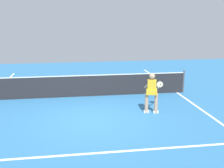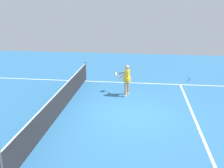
% 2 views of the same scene
% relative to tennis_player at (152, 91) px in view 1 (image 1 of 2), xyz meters
% --- Properties ---
extents(ground_plane, '(26.06, 26.06, 0.00)m').
position_rel_tennis_player_xyz_m(ground_plane, '(-2.33, -0.38, -0.85)').
color(ground_plane, teal).
extents(service_line_marking, '(8.80, 0.10, 0.01)m').
position_rel_tennis_player_xyz_m(service_line_marking, '(-2.33, -2.91, -0.84)').
color(service_line_marking, white).
rests_on(service_line_marking, ground).
extents(sideline_right_marking, '(0.10, 18.05, 0.01)m').
position_rel_tennis_player_xyz_m(sideline_right_marking, '(2.07, -0.38, -0.84)').
color(sideline_right_marking, white).
rests_on(sideline_right_marking, ground).
extents(court_net, '(9.48, 0.08, 1.09)m').
position_rel_tennis_player_xyz_m(court_net, '(-2.33, 2.59, -0.34)').
color(court_net, '#4C4C51').
rests_on(court_net, ground).
extents(tennis_player, '(0.95, 0.89, 1.55)m').
position_rel_tennis_player_xyz_m(tennis_player, '(0.00, 0.00, 0.00)').
color(tennis_player, tan).
rests_on(tennis_player, ground).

